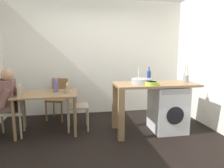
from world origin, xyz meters
TOP-DOWN VIEW (x-y plane):
  - ground_plane at (0.00, 0.00)m, footprint 5.46×5.46m
  - wall_back at (0.00, 1.75)m, footprint 4.60×0.10m
  - dining_table at (-1.03, 0.63)m, footprint 1.10×0.76m
  - chair_person_seat at (-1.57, 0.54)m, footprint 0.44×0.44m
  - chair_opposite at (-0.55, 0.68)m, footprint 0.41×0.41m
  - chair_spare_by_wall at (-0.90, 1.40)m, footprint 0.51×0.51m
  - seated_person at (-1.73, 0.52)m, footprint 0.52×0.53m
  - kitchen_counter at (0.73, 0.32)m, footprint 1.50×0.68m
  - washing_machine at (1.20, 0.32)m, footprint 0.60×0.61m
  - sink_basin at (0.68, 0.32)m, footprint 0.38×0.38m
  - tap at (0.68, 0.50)m, footprint 0.02×0.02m
  - bottle_tall_green at (0.87, 0.47)m, footprint 0.07×0.07m
  - mixing_bowl at (0.79, 0.12)m, footprint 0.23×0.23m
  - utensil_crock at (1.57, 0.37)m, footprint 0.11×0.11m
  - vase at (-0.88, 0.73)m, footprint 0.09×0.09m
  - scissors at (0.89, 0.22)m, footprint 0.15×0.06m

SIDE VIEW (x-z plane):
  - ground_plane at x=0.00m, z-range 0.00..0.00m
  - washing_machine at x=1.20m, z-range 0.00..0.86m
  - chair_person_seat at x=-1.57m, z-range 0.06..0.96m
  - chair_opposite at x=-0.55m, z-range 0.06..0.96m
  - chair_spare_by_wall at x=-0.90m, z-range 0.06..0.96m
  - dining_table at x=-1.03m, z-range 0.27..1.01m
  - seated_person at x=-1.73m, z-range 0.07..1.27m
  - kitchen_counter at x=0.73m, z-range 0.30..1.22m
  - vase at x=-0.88m, z-range 0.74..0.99m
  - scissors at x=0.89m, z-range 0.92..0.93m
  - mixing_bowl at x=0.79m, z-range 0.92..0.99m
  - sink_basin at x=0.68m, z-range 0.92..1.01m
  - utensil_crock at x=1.57m, z-range 0.84..1.14m
  - bottle_tall_green at x=0.87m, z-range 0.91..1.19m
  - tap at x=0.68m, z-range 0.92..1.20m
  - wall_back at x=0.00m, z-range 0.00..2.70m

